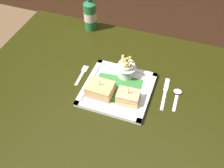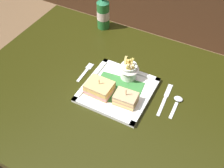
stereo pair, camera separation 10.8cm
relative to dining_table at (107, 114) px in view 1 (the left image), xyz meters
The scene contains 9 objects.
dining_table is the anchor object (origin of this frame).
square_plate 0.17m from the dining_table, 23.33° to the left, with size 0.27×0.27×0.02m.
sandwich_half_left 0.19m from the dining_table, 119.89° to the right, with size 0.10×0.08×0.07m.
sandwich_half_right 0.21m from the dining_table, 15.65° to the right, with size 0.09×0.07×0.07m.
fries_cup 0.24m from the dining_table, 63.42° to the left, with size 0.08×0.08×0.10m.
beer_bottle 0.51m from the dining_table, 120.66° to the left, with size 0.06×0.06×0.24m.
fork 0.21m from the dining_table, 157.15° to the left, with size 0.03×0.12×0.00m.
knife 0.28m from the dining_table, 17.72° to the left, with size 0.03×0.18×0.00m.
spoon 0.33m from the dining_table, 15.17° to the left, with size 0.04×0.12×0.01m.
Camera 1 is at (0.27, -0.69, 1.59)m, focal length 43.62 mm.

